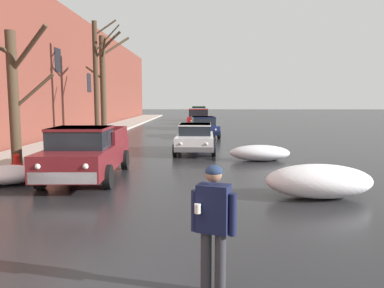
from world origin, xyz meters
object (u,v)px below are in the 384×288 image
at_px(suv_red_parked_far_down_block, 199,118).
at_px(bare_tree_second_along_sidewalk, 14,95).
at_px(sedan_white_parked_kerbside_close, 195,137).
at_px(pedestrian_with_coffee, 213,219).
at_px(bare_tree_far_down_block, 104,82).
at_px(sedan_darkblue_parked_kerbside_mid, 203,126).
at_px(suv_green_at_far_intersection, 199,113).
at_px(pickup_truck_maroon_approaching_near_lane, 87,152).
at_px(sedan_silver_queued_behind_truck, 197,117).
at_px(bare_tree_mid_block, 97,78).
at_px(fire_hydrant, 17,163).

bearing_deg(suv_red_parked_far_down_block, bare_tree_second_along_sidewalk, -107.19).
relative_size(sedan_white_parked_kerbside_close, pedestrian_with_coffee, 2.36).
relative_size(bare_tree_far_down_block, sedan_white_parked_kerbside_close, 1.71).
distance_m(sedan_darkblue_parked_kerbside_mid, suv_green_at_far_intersection, 20.72).
bearing_deg(sedan_darkblue_parked_kerbside_mid, sedan_white_parked_kerbside_close, -93.28).
distance_m(pickup_truck_maroon_approaching_near_lane, sedan_silver_queued_behind_truck, 28.18).
bearing_deg(suv_red_parked_far_down_block, sedan_white_parked_kerbside_close, -90.26).
height_order(pickup_truck_maroon_approaching_near_lane, suv_green_at_far_intersection, suv_green_at_far_intersection).
relative_size(bare_tree_second_along_sidewalk, pedestrian_with_coffee, 2.90).
xyz_separation_m(sedan_white_parked_kerbside_close, suv_green_at_far_intersection, (-0.02, 28.57, 0.24)).
height_order(suv_red_parked_far_down_block, sedan_silver_queued_behind_truck, suv_red_parked_far_down_block).
bearing_deg(pedestrian_with_coffee, sedan_darkblue_parked_kerbside_mid, 90.02).
relative_size(bare_tree_mid_block, sedan_white_parked_kerbside_close, 1.83).
relative_size(sedan_white_parked_kerbside_close, suv_green_at_far_intersection, 0.94).
distance_m(bare_tree_second_along_sidewalk, suv_green_at_far_intersection, 34.48).
relative_size(suv_red_parked_far_down_block, suv_green_at_far_intersection, 0.99).
bearing_deg(pickup_truck_maroon_approaching_near_lane, pedestrian_with_coffee, -61.69).
xyz_separation_m(pickup_truck_maroon_approaching_near_lane, sedan_silver_queued_behind_truck, (3.39, 27.98, -0.13)).
xyz_separation_m(bare_tree_far_down_block, sedan_silver_queued_behind_truck, (6.21, 14.64, -3.04)).
height_order(bare_tree_mid_block, sedan_silver_queued_behind_truck, bare_tree_mid_block).
distance_m(bare_tree_mid_block, pickup_truck_maroon_approaching_near_lane, 12.35).
bearing_deg(bare_tree_far_down_block, pedestrian_with_coffee, -71.86).
bearing_deg(suv_green_at_far_intersection, fire_hydrant, -100.47).
relative_size(suv_red_parked_far_down_block, sedan_silver_queued_behind_truck, 1.04).
relative_size(bare_tree_mid_block, suv_green_at_far_intersection, 1.72).
relative_size(bare_tree_mid_block, pickup_truck_maroon_approaching_near_lane, 1.41).
xyz_separation_m(sedan_silver_queued_behind_truck, suv_green_at_far_intersection, (0.09, 6.87, 0.24)).
bearing_deg(fire_hydrant, sedan_white_parked_kerbside_close, 40.63).
relative_size(bare_tree_far_down_block, fire_hydrant, 10.03).
bearing_deg(sedan_white_parked_kerbside_close, pedestrian_with_coffee, -88.07).
relative_size(sedan_darkblue_parked_kerbside_mid, suv_red_parked_far_down_block, 0.97).
distance_m(pedestrian_with_coffee, fire_hydrant, 10.65).
height_order(bare_tree_far_down_block, fire_hydrant, bare_tree_far_down_block).
xyz_separation_m(bare_tree_far_down_block, pedestrian_with_coffee, (6.77, -20.67, -2.75)).
distance_m(bare_tree_mid_block, pedestrian_with_coffee, 20.34).
height_order(bare_tree_mid_block, pickup_truck_maroon_approaching_near_lane, bare_tree_mid_block).
xyz_separation_m(bare_tree_mid_block, pickup_truck_maroon_approaching_near_lane, (2.81, -11.62, -3.09)).
bearing_deg(suv_red_parked_far_down_block, sedan_silver_queued_behind_truck, 91.58).
height_order(sedan_white_parked_kerbside_close, sedan_darkblue_parked_kerbside_mid, same).
xyz_separation_m(bare_tree_mid_block, sedan_darkblue_parked_kerbside_mid, (6.75, 2.51, -3.22)).
bearing_deg(bare_tree_second_along_sidewalk, pedestrian_with_coffee, -50.90).
relative_size(bare_tree_far_down_block, suv_red_parked_far_down_block, 1.62).
xyz_separation_m(bare_tree_mid_block, pedestrian_with_coffee, (6.76, -18.96, -2.94)).
height_order(sedan_darkblue_parked_kerbside_mid, fire_hydrant, sedan_darkblue_parked_kerbside_mid).
bearing_deg(pedestrian_with_coffee, bare_tree_mid_block, 109.62).
bearing_deg(sedan_white_parked_kerbside_close, bare_tree_mid_block, 139.69).
relative_size(bare_tree_second_along_sidewalk, suv_green_at_far_intersection, 1.15).
bearing_deg(suv_green_at_far_intersection, pedestrian_with_coffee, -89.36).
height_order(sedan_white_parked_kerbside_close, pedestrian_with_coffee, pedestrian_with_coffee).
bearing_deg(pickup_truck_maroon_approaching_near_lane, suv_green_at_far_intersection, 84.30).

